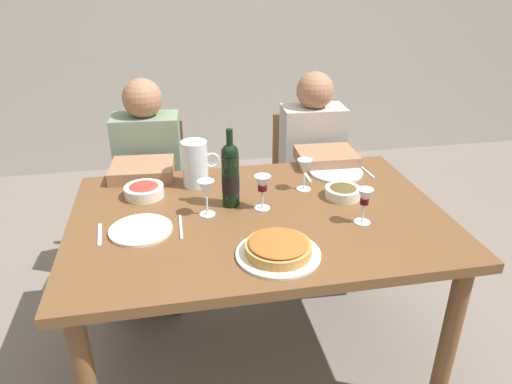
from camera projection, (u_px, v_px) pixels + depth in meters
ground_plane at (258, 354)px, 2.24m from camera, size 8.00×8.00×0.00m
back_wall at (200, 0)px, 3.81m from camera, size 8.00×0.10×2.80m
dining_table at (259, 233)px, 1.95m from camera, size 1.50×1.00×0.76m
wine_bottle at (230, 175)px, 1.92m from camera, size 0.07×0.07×0.33m
water_pitcher at (195, 166)px, 2.11m from camera, size 0.17×0.12×0.21m
baked_tart at (278, 248)px, 1.63m from camera, size 0.30×0.30×0.06m
salad_bowl at (144, 190)px, 2.04m from camera, size 0.17×0.17×0.06m
olive_bowl at (343, 191)px, 2.03m from camera, size 0.15×0.15×0.05m
wine_glass_left_diner at (206, 190)px, 1.85m from camera, size 0.07×0.07×0.15m
wine_glass_right_diner at (365, 199)px, 1.80m from camera, size 0.06×0.06×0.14m
wine_glass_centre at (305, 168)px, 2.07m from camera, size 0.07×0.07×0.14m
wine_glass_spare at (262, 185)px, 1.90m from camera, size 0.07×0.07×0.15m
dinner_plate_left_setting at (336, 172)px, 2.27m from camera, size 0.26×0.26×0.01m
dinner_plate_right_setting at (141, 230)px, 1.78m from camera, size 0.24×0.24×0.01m
fork_left_setting at (306, 175)px, 2.25m from camera, size 0.02×0.16×0.00m
knife_left_setting at (365, 170)px, 2.30m from camera, size 0.02×0.18×0.00m
knife_right_setting at (181, 227)px, 1.81m from camera, size 0.01×0.18×0.00m
spoon_right_setting at (100, 234)px, 1.76m from camera, size 0.03×0.16×0.00m
chair_left at (154, 189)px, 2.72m from camera, size 0.43×0.43×0.87m
diner_left at (149, 188)px, 2.46m from camera, size 0.36×0.52×1.16m
chair_right at (305, 178)px, 2.87m from camera, size 0.42×0.42×0.87m
diner_right at (316, 175)px, 2.60m from camera, size 0.35×0.51×1.16m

